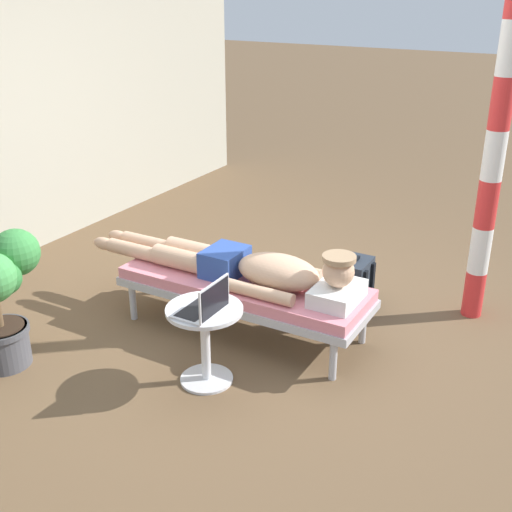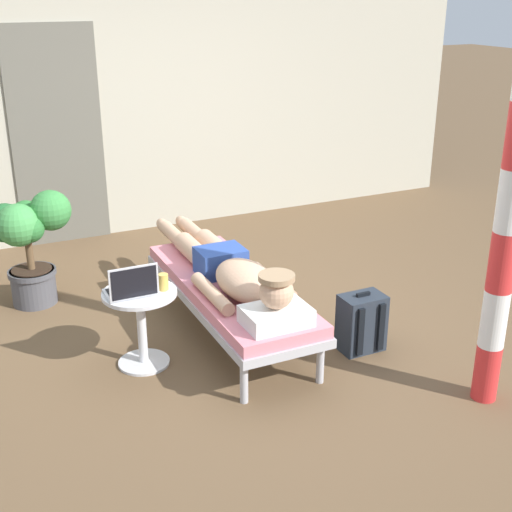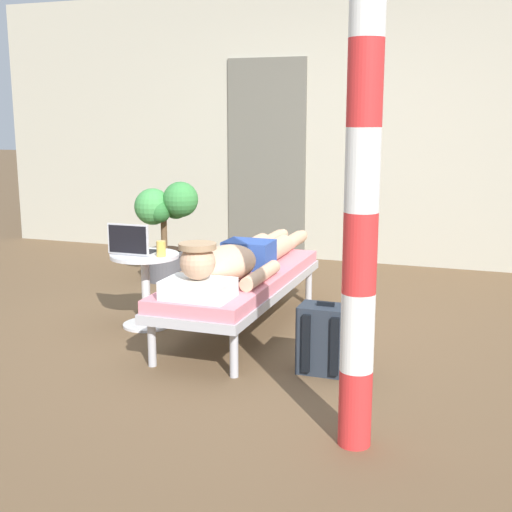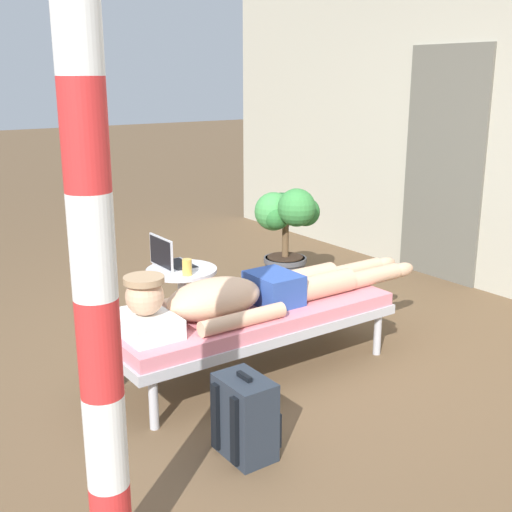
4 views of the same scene
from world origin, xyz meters
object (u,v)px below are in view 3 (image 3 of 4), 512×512
(drink_glass, at_px, (161,249))
(porch_post, at_px, (363,170))
(laptop, at_px, (133,246))
(lounge_chair, at_px, (241,283))
(potted_plant, at_px, (164,220))
(side_table, at_px, (145,277))
(backpack, at_px, (325,339))
(person_reclining, at_px, (239,259))

(drink_glass, height_order, porch_post, porch_post)
(laptop, distance_m, drink_glass, 0.21)
(lounge_chair, height_order, laptop, laptop)
(drink_glass, xyz_separation_m, porch_post, (1.60, -1.23, 0.67))
(laptop, relative_size, drink_glass, 2.86)
(lounge_chair, distance_m, potted_plant, 1.66)
(laptop, relative_size, potted_plant, 0.34)
(porch_post, bearing_deg, laptop, 145.93)
(potted_plant, bearing_deg, porch_post, -48.62)
(side_table, distance_m, backpack, 1.48)
(person_reclining, distance_m, potted_plant, 1.68)
(lounge_chair, xyz_separation_m, porch_post, (1.07, -1.39, 0.90))
(porch_post, bearing_deg, side_table, 143.92)
(laptop, bearing_deg, person_reclining, 9.70)
(person_reclining, xyz_separation_m, laptop, (-0.73, -0.13, 0.06))
(lounge_chair, bearing_deg, person_reclining, -90.00)
(laptop, bearing_deg, lounge_chair, 12.98)
(person_reclining, xyz_separation_m, side_table, (-0.67, -0.07, -0.16))
(drink_glass, bearing_deg, person_reclining, 12.29)
(lounge_chair, xyz_separation_m, potted_plant, (-1.17, 1.16, 0.21))
(person_reclining, height_order, porch_post, porch_post)
(potted_plant, bearing_deg, side_table, -68.66)
(person_reclining, relative_size, side_table, 4.15)
(side_table, distance_m, laptop, 0.24)
(side_table, relative_size, drink_glass, 4.82)
(lounge_chair, height_order, porch_post, porch_post)
(lounge_chair, bearing_deg, laptop, -167.02)
(porch_post, bearing_deg, person_reclining, 128.54)
(lounge_chair, bearing_deg, side_table, -170.07)
(person_reclining, height_order, backpack, person_reclining)
(drink_glass, bearing_deg, porch_post, -37.67)
(lounge_chair, distance_m, porch_post, 1.98)
(backpack, bearing_deg, side_table, 162.55)
(side_table, relative_size, potted_plant, 0.58)
(laptop, xyz_separation_m, potted_plant, (-0.44, 1.33, -0.03))
(person_reclining, relative_size, potted_plant, 2.40)
(side_table, bearing_deg, porch_post, -36.08)
(side_table, height_order, porch_post, porch_post)
(potted_plant, bearing_deg, lounge_chair, -44.65)
(potted_plant, bearing_deg, backpack, -42.07)
(lounge_chair, distance_m, drink_glass, 0.60)
(laptop, distance_m, backpack, 1.57)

